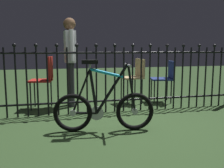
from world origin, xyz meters
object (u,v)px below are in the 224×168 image
at_px(bicycle, 104,108).
at_px(person_visitor, 70,54).
at_px(chair_tan, 135,75).
at_px(chair_navy, 165,76).
at_px(chair_red, 45,77).

xyz_separation_m(bicycle, person_visitor, (-0.30, 1.54, 0.64)).
height_order(chair_tan, person_visitor, person_visitor).
height_order(chair_navy, person_visitor, person_visitor).
bearing_deg(chair_navy, bicycle, -136.32).
bearing_deg(person_visitor, chair_navy, -2.54).
bearing_deg(person_visitor, chair_tan, -1.03).
xyz_separation_m(chair_red, person_visitor, (0.45, 0.10, 0.38)).
height_order(chair_red, chair_tan, chair_red).
relative_size(chair_red, person_visitor, 0.57).
distance_m(chair_navy, person_visitor, 1.88).
bearing_deg(chair_tan, chair_red, -177.25).
bearing_deg(bicycle, person_visitor, 100.97).
relative_size(chair_navy, chair_red, 0.89).
distance_m(bicycle, chair_tan, 1.79).
bearing_deg(person_visitor, bicycle, -79.03).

